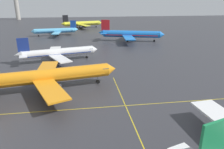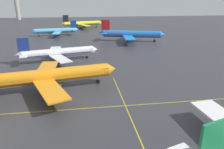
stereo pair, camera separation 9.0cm
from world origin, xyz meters
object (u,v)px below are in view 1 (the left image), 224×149
at_px(airliner_second_row, 50,76).
at_px(airliner_far_right_stand, 56,31).
at_px(airliner_distant_taxiway, 82,24).
at_px(airliner_third_row, 58,53).
at_px(control_tower, 16,3).
at_px(airliner_far_left_stand, 130,34).

bearing_deg(airliner_second_row, airliner_far_right_stand, 94.83).
height_order(airliner_second_row, airliner_distant_taxiway, airliner_second_row).
height_order(airliner_third_row, control_tower, control_tower).
bearing_deg(airliner_second_row, control_tower, 106.28).
xyz_separation_m(airliner_third_row, airliner_far_left_stand, (39.95, 39.21, 0.71)).
xyz_separation_m(airliner_third_row, airliner_distant_taxiway, (11.14, 105.53, 0.33)).
distance_m(airliner_third_row, control_tower, 209.07).
xyz_separation_m(airliner_far_left_stand, airliner_far_right_stand, (-47.63, 27.48, -0.84)).
bearing_deg(airliner_far_right_stand, airliner_distant_taxiway, 64.14).
bearing_deg(airliner_far_left_stand, airliner_second_row, -119.71).
height_order(airliner_distant_taxiway, control_tower, control_tower).
height_order(airliner_third_row, airliner_distant_taxiway, airliner_distant_taxiway).
relative_size(airliner_third_row, airliner_far_left_stand, 0.84).
xyz_separation_m(airliner_second_row, airliner_third_row, (-0.48, 29.96, -0.56)).
relative_size(airliner_far_right_stand, control_tower, 0.99).
distance_m(airliner_second_row, airliner_far_right_stand, 97.00).
bearing_deg(control_tower, airliner_third_row, -71.54).
height_order(airliner_second_row, control_tower, control_tower).
distance_m(airliner_second_row, airliner_distant_taxiway, 135.91).
height_order(airliner_far_left_stand, airliner_distant_taxiway, airliner_far_left_stand).
height_order(airliner_third_row, airliner_far_right_stand, airliner_third_row).
height_order(airliner_second_row, airliner_far_left_stand, airliner_far_left_stand).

